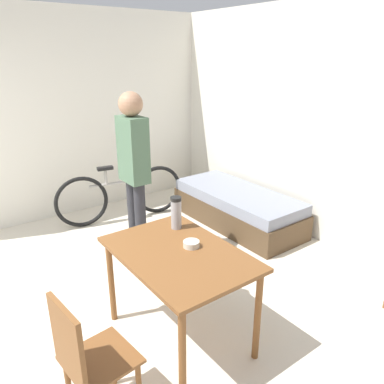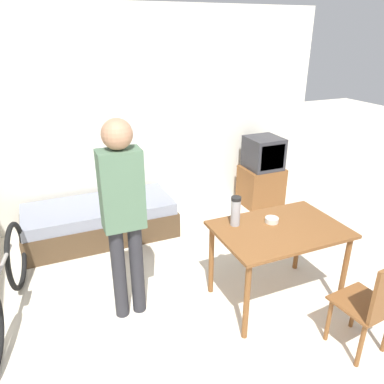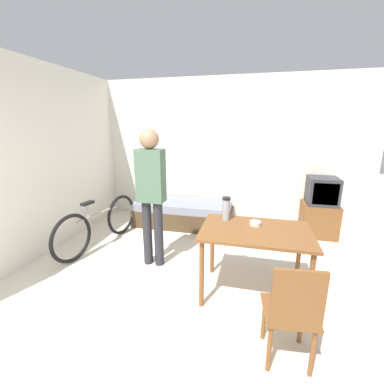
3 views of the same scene
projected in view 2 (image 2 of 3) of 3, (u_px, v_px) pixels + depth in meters
The scene contains 9 objects.
wall_back at pixel (129, 118), 4.79m from camera, with size 5.47×0.06×2.70m.
daybed at pixel (100, 221), 4.61m from camera, with size 1.82×0.77×0.45m.
tv at pixel (262, 173), 5.43m from camera, with size 0.56×0.49×1.01m.
dining_table at pixel (279, 238), 3.36m from camera, with size 1.14×0.78×0.77m.
wooden_chair at pixel (374, 303), 2.82m from camera, with size 0.43×0.43×0.89m.
bicycle at pixel (4, 288), 3.21m from camera, with size 0.35×1.71×0.77m.
person_standing at pixel (123, 208), 3.04m from camera, with size 0.34×0.24×1.79m.
thermos_flask at pixel (236, 210), 3.32m from camera, with size 0.09×0.09×0.27m.
mate_bowl at pixel (272, 220), 3.42m from camera, with size 0.12×0.12×0.05m.
Camera 2 is at (-1.13, -1.10, 2.39)m, focal length 35.00 mm.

